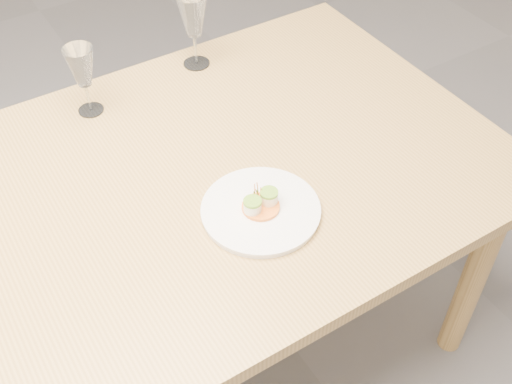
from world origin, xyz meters
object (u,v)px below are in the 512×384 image
dinner_plate (261,209)px  wine_glass_3 (82,68)px  dining_table (17,273)px  wine_glass_4 (193,17)px

dinner_plate → wine_glass_3: wine_glass_3 is taller
dining_table → wine_glass_4: (0.67, 0.41, 0.22)m
dining_table → dinner_plate: (0.52, -0.19, 0.08)m
dinner_plate → wine_glass_4: wine_glass_4 is taller
dining_table → wine_glass_3: 0.53m
dinner_plate → wine_glass_3: size_ratio=1.41×
dinner_plate → wine_glass_3: 0.60m
dining_table → wine_glass_3: (0.33, 0.37, 0.20)m
dining_table → dinner_plate: bearing=-19.7°
wine_glass_4 → dinner_plate: bearing=-104.7°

